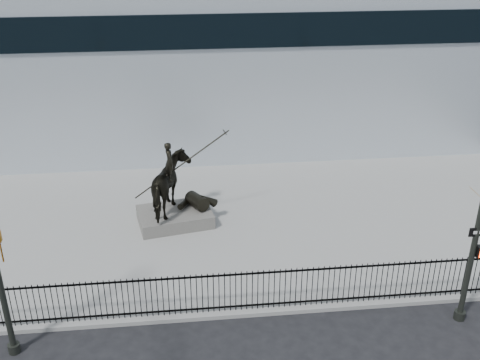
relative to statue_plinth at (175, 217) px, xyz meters
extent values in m
plane|color=black|center=(2.15, -7.28, -0.43)|extent=(120.00, 120.00, 0.00)
cube|color=gray|center=(2.15, -0.28, -0.35)|extent=(30.00, 12.00, 0.15)
cube|color=silver|center=(2.15, 12.72, 4.07)|extent=(44.00, 14.00, 9.00)
cube|color=black|center=(2.15, -6.03, -0.13)|extent=(22.00, 0.05, 0.05)
cube|color=black|center=(2.15, -6.03, 1.12)|extent=(22.00, 0.05, 0.05)
cube|color=black|center=(2.15, -6.03, 0.47)|extent=(22.00, 0.03, 1.50)
cube|color=#575550|center=(0.00, 0.00, 0.00)|extent=(3.31, 2.57, 0.56)
imported|color=black|center=(0.00, 0.00, 1.47)|extent=(2.42, 2.69, 2.37)
imported|color=black|center=(-0.09, -0.02, 2.55)|extent=(0.49, 0.65, 1.61)
cylinder|color=black|center=(0.32, 0.06, 2.31)|extent=(3.76, 0.77, 2.41)
cylinder|color=#242822|center=(-4.85, -7.08, -0.28)|extent=(0.36, 0.36, 0.30)
imported|color=#C67B16|center=(-4.63, -7.08, 3.27)|extent=(0.16, 0.20, 1.00)
cylinder|color=#242822|center=(9.15, -7.08, -0.28)|extent=(0.36, 0.36, 0.30)
cylinder|color=#242822|center=(9.15, -7.08, 3.07)|extent=(0.18, 0.18, 7.00)
camera|label=1|loc=(0.46, -20.77, 11.49)|focal=42.00mm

